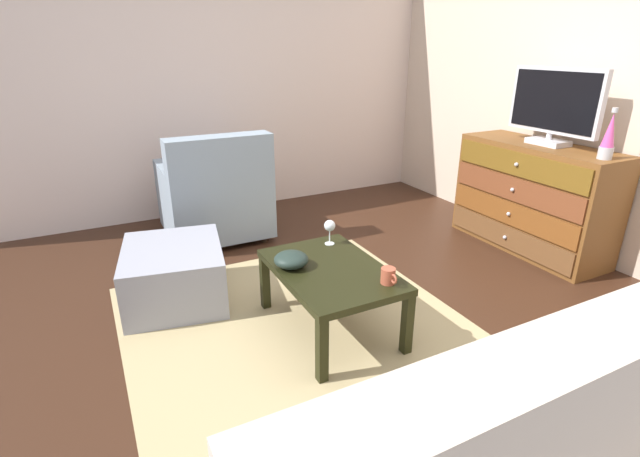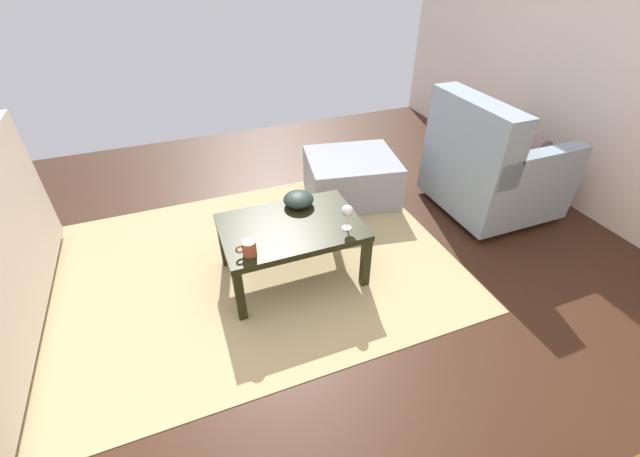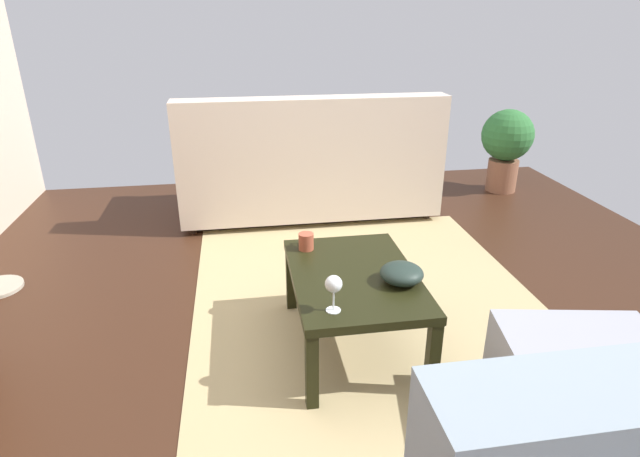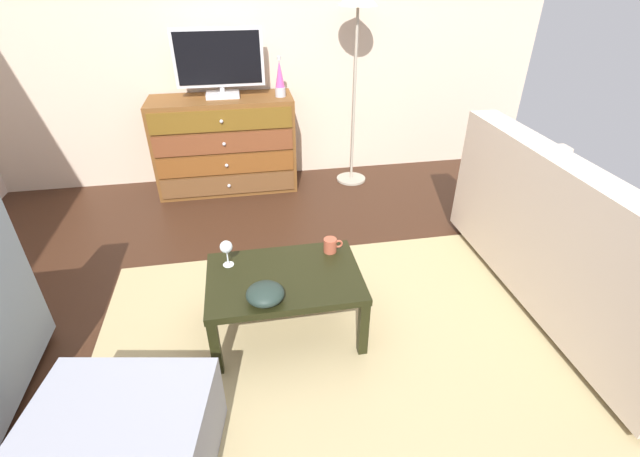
# 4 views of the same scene
# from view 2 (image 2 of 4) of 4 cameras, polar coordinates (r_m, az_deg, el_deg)

# --- Properties ---
(ground_plane) EXTENTS (5.37, 4.99, 0.05)m
(ground_plane) POSITION_cam_2_polar(r_m,az_deg,el_deg) (2.66, -4.05, -7.24)
(ground_plane) COLOR #371F13
(area_rug) EXTENTS (2.60, 1.90, 0.01)m
(area_rug) POSITION_cam_2_polar(r_m,az_deg,el_deg) (2.75, -9.34, -5.09)
(area_rug) COLOR tan
(area_rug) RESTS_ON ground_plane
(coffee_table) EXTENTS (0.83, 0.56, 0.39)m
(coffee_table) POSITION_cam_2_polar(r_m,az_deg,el_deg) (2.45, -4.09, -0.43)
(coffee_table) COLOR black
(coffee_table) RESTS_ON ground_plane
(wine_glass) EXTENTS (0.07, 0.07, 0.16)m
(wine_glass) POSITION_cam_2_polar(r_m,az_deg,el_deg) (2.33, 3.86, 2.38)
(wine_glass) COLOR silver
(wine_glass) RESTS_ON coffee_table
(mug) EXTENTS (0.11, 0.08, 0.08)m
(mug) POSITION_cam_2_polar(r_m,az_deg,el_deg) (2.20, -10.02, -2.72)
(mug) COLOR #A64D35
(mug) RESTS_ON coffee_table
(bowl_decorative) EXTENTS (0.19, 0.19, 0.09)m
(bowl_decorative) POSITION_cam_2_polar(r_m,az_deg,el_deg) (2.57, -3.05, 4.13)
(bowl_decorative) COLOR #1F2E28
(bowl_decorative) RESTS_ON coffee_table
(armchair) EXTENTS (0.80, 0.81, 0.91)m
(armchair) POSITION_cam_2_polar(r_m,az_deg,el_deg) (3.36, 22.90, 8.00)
(armchair) COLOR #332319
(armchair) RESTS_ON ground_plane
(ottoman) EXTENTS (0.80, 0.72, 0.36)m
(ottoman) POSITION_cam_2_polar(r_m,az_deg,el_deg) (3.34, 4.41, 7.12)
(ottoman) COLOR #8E919F
(ottoman) RESTS_ON ground_plane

